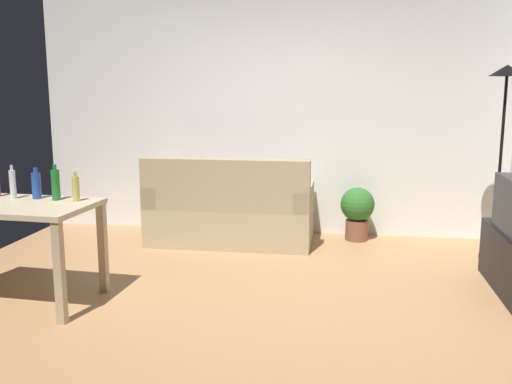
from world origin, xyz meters
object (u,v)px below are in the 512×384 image
(desk, at_px, (12,218))
(bottle_clear, at_px, (13,184))
(couch, at_px, (230,214))
(potted_plant, at_px, (357,210))
(bottle_squat, at_px, (76,188))
(torchiere_lamp, at_px, (504,109))
(bottle_blue, at_px, (36,185))
(bottle_green, at_px, (56,184))

(desk, bearing_deg, bottle_clear, 119.08)
(couch, xyz_separation_m, potted_plant, (1.32, 0.31, 0.02))
(couch, distance_m, bottle_squat, 2.00)
(torchiere_lamp, distance_m, bottle_clear, 4.27)
(bottle_squat, bearing_deg, desk, -161.79)
(torchiere_lamp, relative_size, bottle_clear, 6.93)
(bottle_blue, xyz_separation_m, bottle_green, (0.18, -0.03, 0.02))
(torchiere_lamp, bearing_deg, bottle_green, -156.76)
(bottle_blue, bearing_deg, bottle_squat, -8.01)
(couch, relative_size, bottle_green, 6.19)
(bottle_green, xyz_separation_m, bottle_squat, (0.17, -0.02, -0.02))
(desk, bearing_deg, potted_plant, 43.66)
(bottle_blue, distance_m, bottle_green, 0.18)
(potted_plant, distance_m, bottle_clear, 3.39)
(bottle_squat, bearing_deg, couch, 64.49)
(torchiere_lamp, bearing_deg, bottle_squat, -155.42)
(torchiere_lamp, height_order, bottle_squat, torchiere_lamp)
(bottle_blue, distance_m, bottle_squat, 0.35)
(potted_plant, bearing_deg, bottle_clear, -142.85)
(bottle_squat, bearing_deg, bottle_green, 172.85)
(couch, distance_m, bottle_green, 2.06)
(couch, relative_size, bottle_squat, 7.47)
(bottle_blue, bearing_deg, couch, 55.09)
(couch, bearing_deg, bottle_blue, 55.09)
(couch, xyz_separation_m, bottle_squat, (-0.83, -1.73, 0.55))
(desk, relative_size, bottle_squat, 5.48)
(bottle_squat, bearing_deg, bottle_blue, 171.99)
(potted_plant, height_order, bottle_green, bottle_green)
(torchiere_lamp, height_order, desk, torchiere_lamp)
(bottle_blue, bearing_deg, torchiere_lamp, 21.91)
(bottle_blue, height_order, bottle_green, bottle_green)
(bottle_clear, height_order, bottle_green, bottle_green)
(desk, relative_size, bottle_blue, 5.15)
(bottle_blue, xyz_separation_m, bottle_squat, (0.35, -0.05, -0.01))
(torchiere_lamp, distance_m, bottle_green, 3.95)
(torchiere_lamp, distance_m, desk, 4.30)
(torchiere_lamp, relative_size, desk, 1.46)
(desk, bearing_deg, couch, 59.29)
(potted_plant, distance_m, bottle_green, 3.12)
(torchiere_lamp, height_order, bottle_blue, torchiere_lamp)
(bottle_clear, bearing_deg, desk, -64.32)
(couch, bearing_deg, bottle_clear, 51.63)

